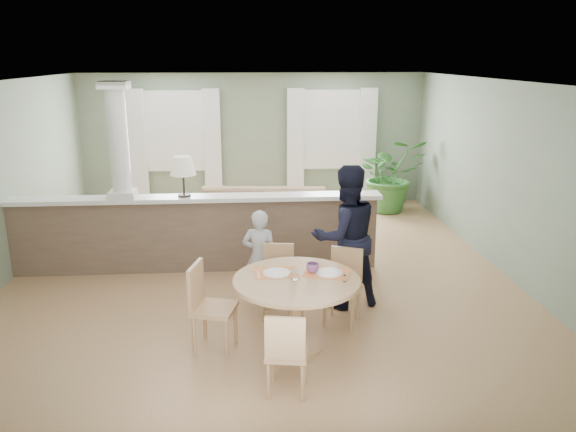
{
  "coord_description": "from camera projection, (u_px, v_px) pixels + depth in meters",
  "views": [
    {
      "loc": [
        -0.16,
        -7.58,
        3.02
      ],
      "look_at": [
        0.33,
        -1.0,
        1.13
      ],
      "focal_mm": 35.0,
      "sensor_mm": 36.0,
      "label": 1
    }
  ],
  "objects": [
    {
      "name": "ground",
      "position": [
        260.0,
        273.0,
        8.11
      ],
      "size": [
        8.0,
        8.0,
        0.0
      ],
      "primitive_type": "plane",
      "color": "tan",
      "rests_on": "ground"
    },
    {
      "name": "room_shell",
      "position": [
        255.0,
        142.0,
        8.21
      ],
      "size": [
        7.02,
        8.02,
        2.71
      ],
      "color": "gray",
      "rests_on": "ground"
    },
    {
      "name": "pony_wall",
      "position": [
        190.0,
        224.0,
        8.04
      ],
      "size": [
        5.32,
        0.38,
        2.7
      ],
      "color": "brown",
      "rests_on": "ground"
    },
    {
      "name": "sofa",
      "position": [
        262.0,
        216.0,
        9.48
      ],
      "size": [
        2.92,
        1.38,
        0.83
      ],
      "primitive_type": "imported",
      "rotation": [
        0.0,
        0.0,
        -0.1
      ],
      "color": "olive",
      "rests_on": "ground"
    },
    {
      "name": "houseplant",
      "position": [
        391.0,
        175.0,
        11.17
      ],
      "size": [
        1.42,
        1.25,
        1.48
      ],
      "primitive_type": "imported",
      "rotation": [
        0.0,
        0.0,
        0.08
      ],
      "color": "#31692A",
      "rests_on": "ground"
    },
    {
      "name": "dining_table",
      "position": [
        297.0,
        293.0,
        5.85
      ],
      "size": [
        1.32,
        1.32,
        0.9
      ],
      "rotation": [
        0.0,
        0.0,
        0.03
      ],
      "color": "tan",
      "rests_on": "ground"
    },
    {
      "name": "chair_far_boy",
      "position": [
        278.0,
        277.0,
        6.72
      ],
      "size": [
        0.44,
        0.44,
        0.86
      ],
      "rotation": [
        0.0,
        0.0,
        -0.14
      ],
      "color": "tan",
      "rests_on": "ground"
    },
    {
      "name": "chair_far_man",
      "position": [
        344.0,
        282.0,
        6.53
      ],
      "size": [
        0.52,
        0.52,
        0.88
      ],
      "rotation": [
        0.0,
        0.0,
        -0.42
      ],
      "color": "tan",
      "rests_on": "ground"
    },
    {
      "name": "chair_near",
      "position": [
        286.0,
        350.0,
        5.06
      ],
      "size": [
        0.44,
        0.44,
        0.84
      ],
      "rotation": [
        0.0,
        0.0,
        2.97
      ],
      "color": "tan",
      "rests_on": "ground"
    },
    {
      "name": "chair_side",
      "position": [
        207.0,
        303.0,
        5.89
      ],
      "size": [
        0.52,
        0.52,
        0.95
      ],
      "rotation": [
        0.0,
        0.0,
        1.31
      ],
      "color": "tan",
      "rests_on": "ground"
    },
    {
      "name": "child_person",
      "position": [
        260.0,
        257.0,
        6.97
      ],
      "size": [
        0.5,
        0.39,
        1.22
      ],
      "primitive_type": "imported",
      "rotation": [
        0.0,
        0.0,
        2.89
      ],
      "color": "#A1A2A6",
      "rests_on": "ground"
    },
    {
      "name": "man_person",
      "position": [
        345.0,
        237.0,
        6.85
      ],
      "size": [
        1.01,
        0.87,
        1.79
      ],
      "primitive_type": "imported",
      "rotation": [
        0.0,
        0.0,
        3.4
      ],
      "color": "black",
      "rests_on": "ground"
    }
  ]
}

